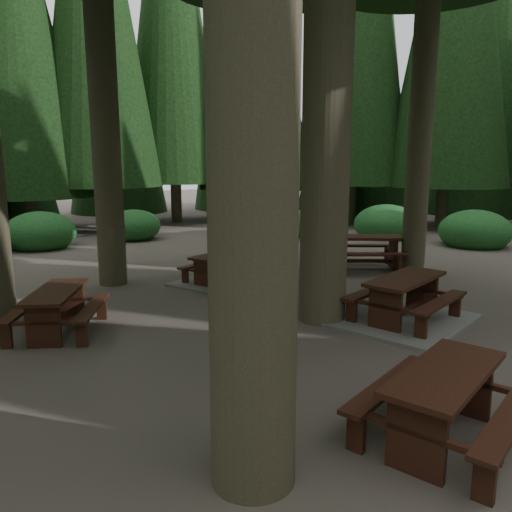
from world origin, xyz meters
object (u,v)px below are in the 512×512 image
picnic_table_e (445,394)px  picnic_table_b (57,305)px  picnic_table_a (404,306)px  picnic_table_c (220,273)px  picnic_table_d (363,247)px

picnic_table_e → picnic_table_b: bearing=97.0°
picnic_table_a → picnic_table_c: 4.60m
picnic_table_d → picnic_table_e: (-5.48, -6.52, -0.07)m
picnic_table_c → picnic_table_e: bearing=-124.4°
picnic_table_c → picnic_table_d: (3.99, -0.74, 0.36)m
picnic_table_c → picnic_table_e: picnic_table_e is taller
picnic_table_b → picnic_table_d: bearing=-54.6°
picnic_table_a → picnic_table_d: bearing=38.3°
picnic_table_e → picnic_table_d: bearing=32.8°
picnic_table_d → picnic_table_e: size_ratio=1.21×
picnic_table_a → picnic_table_b: 6.02m
picnic_table_a → picnic_table_c: (-1.29, 4.41, -0.06)m
picnic_table_a → picnic_table_b: size_ratio=1.33×
picnic_table_a → picnic_table_c: picnic_table_a is taller
picnic_table_b → picnic_table_c: size_ratio=0.85×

